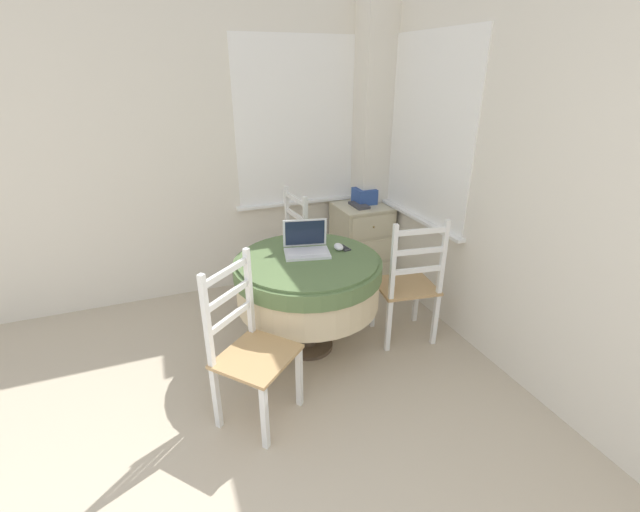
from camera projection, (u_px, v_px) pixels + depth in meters
corner_room_shell at (342, 177)px, 2.82m from camera, size 4.57×5.25×2.55m
round_dining_table at (308, 278)px, 3.01m from camera, size 1.03×1.03×0.73m
laptop at (306, 246)px, 3.02m from camera, size 0.36×0.30×0.23m
computer_mouse at (339, 247)px, 3.07m from camera, size 0.06×0.10×0.05m
cell_phone at (344, 248)px, 3.10m from camera, size 0.07×0.13×0.01m
dining_chair_near_back_window at (284, 253)px, 3.72m from camera, size 0.43×0.47×1.00m
dining_chair_near_right_window at (408, 285)px, 3.17m from camera, size 0.47×0.44×1.00m
dining_chair_camera_near at (250, 350)px, 2.44m from camera, size 0.57×0.57×1.00m
corner_cabinet at (361, 242)px, 4.19m from camera, size 0.50×0.50×0.75m
storage_box at (364, 196)px, 4.06m from camera, size 0.19×0.20×0.14m
book_on_cabinet at (359, 205)px, 3.98m from camera, size 0.12×0.23×0.02m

